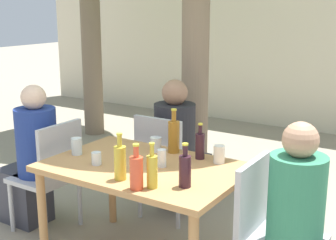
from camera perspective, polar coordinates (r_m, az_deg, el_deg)
The scene contains 19 objects.
cafe_building_wall at distance 6.86m, azimuth 18.11°, elevation 10.10°, with size 10.00×0.08×2.80m.
dining_table_front at distance 3.19m, azimuth -2.92°, elevation -6.93°, with size 1.32×0.88×0.73m.
patio_chair_0 at distance 3.79m, azimuth -14.01°, elevation -6.01°, with size 0.44×0.44×0.90m.
patio_chair_1 at distance 2.86m, azimuth 12.21°, elevation -12.69°, with size 0.44×0.44×0.90m.
patio_chair_2 at distance 3.90m, azimuth -0.34°, elevation -5.05°, with size 0.44×0.44×0.90m.
person_seated_0 at distance 3.96m, azimuth -16.41°, elevation -5.17°, with size 0.56×0.32×1.18m.
person_seated_1 at distance 2.80m, azimuth 16.94°, elevation -13.54°, with size 0.56×0.32×1.17m.
person_seated_2 at distance 4.08m, azimuth 1.45°, elevation -3.92°, with size 0.35×0.58×1.18m.
oil_cruet_0 at distance 2.89m, azimuth -5.87°, elevation -5.07°, with size 0.07×0.07×0.30m.
wine_bottle_1 at distance 2.76m, azimuth 2.09°, elevation -6.12°, with size 0.07×0.07×0.27m.
amber_bottle_2 at distance 3.39m, azimuth 0.71°, elevation -1.91°, with size 0.08×0.08×0.33m.
wine_bottle_3 at distance 3.26m, azimuth 3.93°, elevation -3.07°, with size 0.07×0.07×0.26m.
soda_bottle_4 at distance 2.73m, azimuth -3.87°, elevation -6.31°, with size 0.08×0.08×0.28m.
oil_cruet_5 at distance 2.75m, azimuth -1.95°, elevation -6.17°, with size 0.06×0.06×0.28m.
drinking_glass_0 at distance 3.42m, azimuth -11.07°, elevation -3.16°, with size 0.08×0.08×0.12m.
drinking_glass_1 at distance 3.20m, azimuth 6.26°, elevation -4.18°, with size 0.08×0.08×0.12m.
drinking_glass_2 at distance 3.43m, azimuth -1.49°, elevation -2.98°, with size 0.08×0.08×0.11m.
drinking_glass_3 at distance 3.11m, azimuth -0.76°, elevation -4.67°, with size 0.06×0.06×0.12m.
drinking_glass_4 at distance 3.19m, azimuth -8.72°, elevation -4.65°, with size 0.07×0.07×0.09m.
Camera 1 is at (1.74, -2.42, 1.78)m, focal length 50.00 mm.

